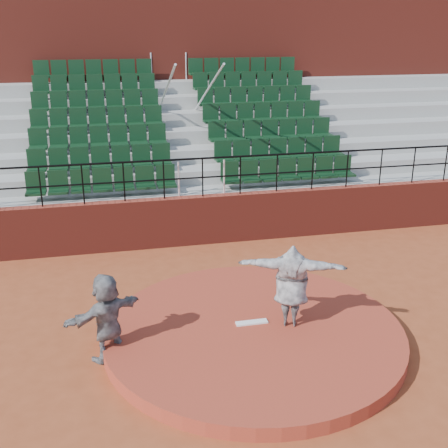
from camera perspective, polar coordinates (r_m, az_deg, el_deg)
The scene contains 9 objects.
ground at distance 10.66m, azimuth 3.02°, elevation -11.58°, with size 90.00×90.00×0.00m, color #964221.
pitchers_mound at distance 10.59m, azimuth 3.03°, elevation -11.00°, with size 5.50×5.50×0.25m, color #A03723.
pitching_rubber at distance 10.65m, azimuth 2.83°, elevation -9.96°, with size 0.60×0.15×0.03m, color white.
boundary_wall at distance 14.81m, azimuth -2.13°, elevation 0.45°, with size 24.00×0.30×1.30m, color maroon.
wall_railing at distance 14.41m, azimuth -2.20°, elevation 5.63°, with size 24.04×0.05×1.03m.
seating_deck at distance 18.04m, azimuth -4.33°, elevation 6.58°, with size 24.00×5.97×4.63m.
press_box_facade at distance 21.59m, azimuth -6.10°, elevation 14.33°, with size 24.00×3.00×7.10m, color maroon.
pitcher at distance 10.33m, azimuth 6.86°, elevation -6.22°, with size 1.94×0.53×1.58m, color black.
fielder at distance 9.93m, azimuth -11.81°, elevation -9.24°, with size 1.47×0.47×1.59m, color black.
Camera 1 is at (-2.54, -8.75, 5.53)m, focal length 45.00 mm.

